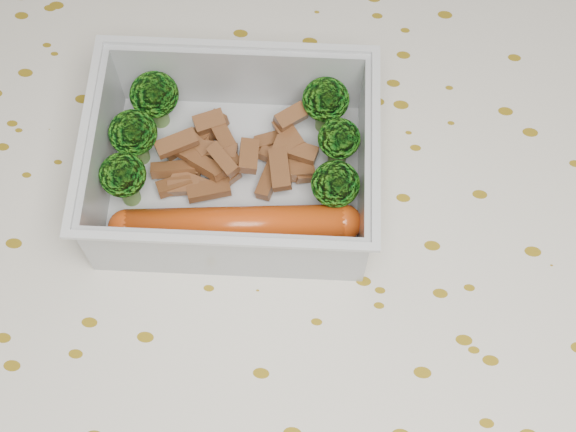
# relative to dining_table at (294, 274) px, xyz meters

# --- Properties ---
(dining_table) EXTENTS (1.40, 0.90, 0.75)m
(dining_table) POSITION_rel_dining_table_xyz_m (0.00, 0.00, 0.00)
(dining_table) COLOR brown
(dining_table) RESTS_ON ground
(tablecloth) EXTENTS (1.46, 0.96, 0.19)m
(tablecloth) POSITION_rel_dining_table_xyz_m (0.00, 0.00, 0.05)
(tablecloth) COLOR silver
(tablecloth) RESTS_ON dining_table
(lunch_container) EXTENTS (0.17, 0.14, 0.06)m
(lunch_container) POSITION_rel_dining_table_xyz_m (-0.04, 0.02, 0.11)
(lunch_container) COLOR silver
(lunch_container) RESTS_ON tablecloth
(broccoli_florets) EXTENTS (0.15, 0.09, 0.04)m
(broccoli_florets) POSITION_rel_dining_table_xyz_m (-0.04, 0.03, 0.12)
(broccoli_florets) COLOR #608C3F
(broccoli_florets) RESTS_ON lunch_container
(meat_pile) EXTENTS (0.10, 0.07, 0.03)m
(meat_pile) POSITION_rel_dining_table_xyz_m (-0.04, 0.03, 0.10)
(meat_pile) COLOR brown
(meat_pile) RESTS_ON lunch_container
(sausage) EXTENTS (0.14, 0.04, 0.02)m
(sausage) POSITION_rel_dining_table_xyz_m (-0.03, -0.02, 0.11)
(sausage) COLOR #BB3F0F
(sausage) RESTS_ON lunch_container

